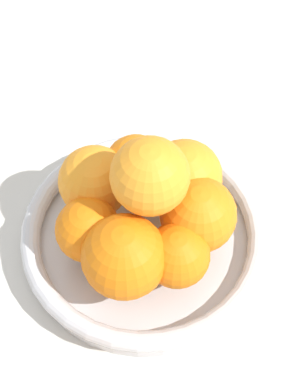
{
  "coord_description": "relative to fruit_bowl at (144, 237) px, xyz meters",
  "views": [
    {
      "loc": [
        0.31,
        0.15,
        0.61
      ],
      "look_at": [
        0.0,
        0.0,
        0.11
      ],
      "focal_mm": 60.0,
      "sensor_mm": 36.0,
      "label": 1
    }
  ],
  "objects": [
    {
      "name": "fruit_bowl",
      "position": [
        0.0,
        0.0,
        0.0
      ],
      "size": [
        0.26,
        0.26,
        0.04
      ],
      "color": "silver",
      "rests_on": "ground_plane"
    },
    {
      "name": "orange_pile",
      "position": [
        0.0,
        0.0,
        0.06
      ],
      "size": [
        0.19,
        0.19,
        0.13
      ],
      "color": "orange",
      "rests_on": "fruit_bowl"
    },
    {
      "name": "ground_plane",
      "position": [
        0.0,
        0.0,
        -0.02
      ],
      "size": [
        4.0,
        4.0,
        0.0
      ],
      "primitive_type": "plane",
      "color": "beige"
    }
  ]
}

